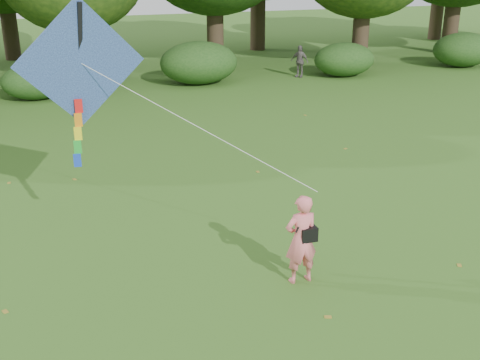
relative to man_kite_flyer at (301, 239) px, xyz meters
name	(u,v)px	position (x,y,z in m)	size (l,w,h in m)	color
ground	(303,297)	(-0.16, -0.52, -0.83)	(100.00, 100.00, 0.00)	#265114
man_kite_flyer	(301,239)	(0.00, 0.00, 0.00)	(0.61, 0.40, 1.67)	#EB6E75
bystander_right	(300,61)	(7.73, 17.33, -0.09)	(0.87, 0.36, 1.49)	#625B57
crossbody_bag	(308,233)	(0.12, -0.03, 0.11)	(0.43, 0.20, 0.69)	black
flying_kite	(81,66)	(-3.32, 2.43, 2.84)	(4.75, 2.77, 3.18)	#23419B
shrub_band	(116,71)	(-0.88, 17.08, 0.02)	(39.15, 3.22, 1.88)	#264919
fallen_leaves	(252,216)	(0.15, 2.93, -0.83)	(10.19, 14.44, 0.01)	olive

